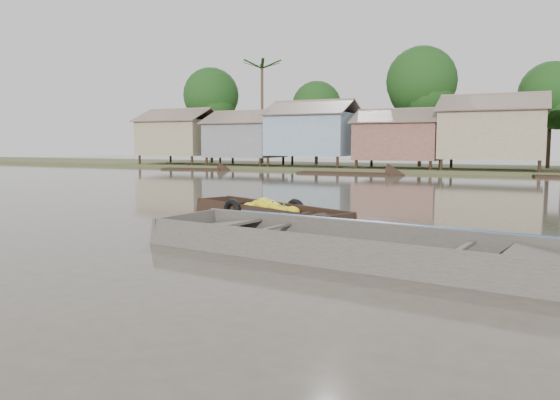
% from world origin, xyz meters
% --- Properties ---
extents(ground, '(120.00, 120.00, 0.00)m').
position_xyz_m(ground, '(0.00, 0.00, 0.00)').
color(ground, '#494238').
rests_on(ground, ground).
extents(riverbank, '(120.00, 12.47, 10.22)m').
position_xyz_m(riverbank, '(3.03, 31.86, 3.07)').
color(riverbank, '#384723').
rests_on(riverbank, ground).
extents(banana_boat, '(5.55, 3.51, 0.77)m').
position_xyz_m(banana_boat, '(-1.46, 3.35, 0.14)').
color(banana_boat, black).
rests_on(banana_boat, ground).
extents(viewer_boat, '(8.42, 3.25, 0.66)m').
position_xyz_m(viewer_boat, '(2.34, -0.68, 0.08)').
color(viewer_boat, '#3F3A35').
rests_on(viewer_boat, ground).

